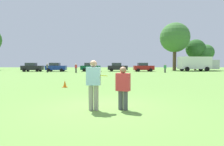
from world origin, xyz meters
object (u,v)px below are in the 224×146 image
object	(u,v)px
parked_car_mid_left	(55,67)
frisbee	(103,76)
parked_car_near_right	(143,67)
player_defender	(122,86)
parked_car_mid_right	(117,67)
bystander_far_jogger	(75,68)
traffic_cone	(64,84)
parked_car_center	(90,67)
bystander_sideline_watcher	(46,67)
box_truck	(196,63)
bystander_field_marshal	(164,68)
parked_car_near_left	(31,67)
player_thrower	(93,82)

from	to	relation	value
parked_car_mid_left	frisbee	bearing A→B (deg)	-70.98
parked_car_mid_left	parked_car_near_right	xyz separation A→B (m)	(18.34, 0.27, 0.00)
player_defender	parked_car_mid_right	xyz separation A→B (m)	(0.74, 34.20, 0.08)
frisbee	bystander_far_jogger	size ratio (longest dim) A/B	0.17
traffic_cone	parked_car_center	distance (m)	27.46
frisbee	bystander_sideline_watcher	bearing A→B (deg)	112.11
box_truck	bystander_sideline_watcher	xyz separation A→B (m)	(-31.23, -6.37, -0.82)
traffic_cone	parked_car_center	size ratio (longest dim) A/B	0.11
frisbee	bystander_sideline_watcher	xyz separation A→B (m)	(-11.99, 29.52, -0.27)
frisbee	parked_car_mid_right	bearing A→B (deg)	87.65
parked_car_center	bystander_sideline_watcher	distance (m)	8.83
box_truck	bystander_field_marshal	bearing A→B (deg)	-140.03
player_defender	traffic_cone	world-z (taller)	player_defender
parked_car_near_right	parked_car_near_left	bearing A→B (deg)	-179.10
parked_car_mid_left	parked_car_center	bearing A→B (deg)	5.18
bystander_far_jogger	box_truck	bearing A→B (deg)	18.01
player_defender	player_thrower	bearing A→B (deg)	-176.65
player_thrower	parked_car_near_right	distance (m)	34.27
bystander_field_marshal	box_truck	bearing A→B (deg)	39.97
bystander_field_marshal	parked_car_center	bearing A→B (deg)	157.97
bystander_sideline_watcher	bystander_far_jogger	bearing A→B (deg)	-18.03
box_truck	frisbee	bearing A→B (deg)	-118.18
parked_car_near_left	parked_car_mid_left	bearing A→B (deg)	1.17
parked_car_mid_right	bystander_field_marshal	world-z (taller)	parked_car_mid_right
parked_car_near_left	bystander_far_jogger	bearing A→B (deg)	-28.41
parked_car_mid_left	bystander_field_marshal	size ratio (longest dim) A/B	2.75
parked_car_mid_right	box_truck	world-z (taller)	box_truck
player_defender	box_truck	distance (m)	40.36
player_thrower	bystander_sideline_watcher	bearing A→B (deg)	111.52
player_defender	box_truck	xyz separation A→B (m)	(18.56, 35.83, 0.91)
traffic_cone	parked_car_near_right	world-z (taller)	parked_car_near_right
parked_car_near_right	parked_car_mid_left	bearing A→B (deg)	-179.17
parked_car_near_right	bystander_far_jogger	world-z (taller)	parked_car_near_right
player_defender	parked_car_near_left	world-z (taller)	parked_car_near_left
player_thrower	bystander_field_marshal	size ratio (longest dim) A/B	1.11
bystander_far_jogger	parked_car_mid_right	bearing A→B (deg)	41.18
player_thrower	traffic_cone	distance (m)	7.00
parked_car_mid_left	bystander_far_jogger	distance (m)	7.70
traffic_cone	bystander_field_marshal	size ratio (longest dim) A/B	0.31
traffic_cone	parked_car_near_right	xyz separation A→B (m)	(9.82, 27.04, 0.69)
parked_car_mid_left	parked_car_near_right	bearing A→B (deg)	0.83
parked_car_near_right	parked_car_center	bearing A→B (deg)	178.05
player_defender	bystander_far_jogger	world-z (taller)	bystander_far_jogger
frisbee	bystander_sideline_watcher	distance (m)	31.87
parked_car_mid_left	bystander_far_jogger	world-z (taller)	parked_car_mid_left
parked_car_center	parked_car_near_right	size ratio (longest dim) A/B	1.00
player_defender	bystander_sideline_watcher	bearing A→B (deg)	113.26
parked_car_center	parked_car_near_right	distance (m)	11.20
traffic_cone	bystander_sideline_watcher	world-z (taller)	bystander_sideline_watcher
parked_car_near_right	bystander_field_marshal	xyz separation A→B (m)	(3.07, -5.39, -0.05)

